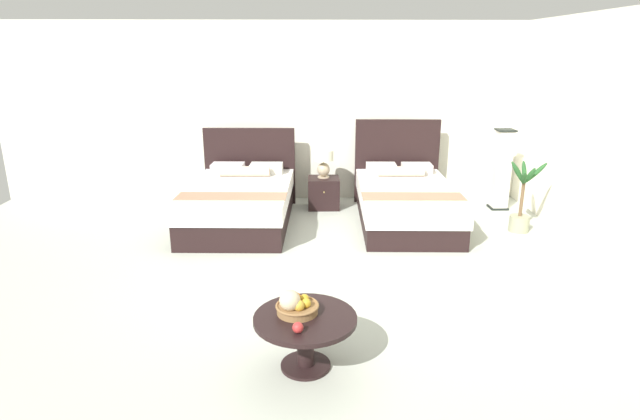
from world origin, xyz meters
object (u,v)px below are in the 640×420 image
bed_near_corner (405,200)px  coffee_table (305,329)px  nightstand (324,193)px  floor_lamp_corner (502,170)px  table_lamp (324,161)px  potted_palm (521,207)px  loose_apple (298,328)px  fruit_bowl (295,305)px  bed_near_window (241,202)px

bed_near_corner → coffee_table: 3.72m
nightstand → floor_lamp_corner: size_ratio=0.39×
table_lamp → coffee_table: table_lamp is taller
table_lamp → potted_palm: bearing=-24.5°
loose_apple → floor_lamp_corner: (2.97, 4.30, 0.14)m
fruit_bowl → floor_lamp_corner: bearing=53.4°
fruit_bowl → potted_palm: size_ratio=0.34×
coffee_table → potted_palm: potted_palm is taller
nightstand → table_lamp: bearing=90.0°
bed_near_corner → table_lamp: (-1.11, 0.73, 0.42)m
table_lamp → bed_near_corner: bearing=-33.5°
nightstand → potted_palm: potted_palm is taller
bed_near_window → loose_apple: size_ratio=28.46×
coffee_table → potted_palm: size_ratio=0.79×
loose_apple → floor_lamp_corner: size_ratio=0.06×
bed_near_window → table_lamp: 1.44m
fruit_bowl → loose_apple: bearing=-85.3°
bed_near_window → nightstand: 1.38m
bed_near_corner → fruit_bowl: bearing=-112.9°
bed_near_window → table_lamp: bearing=32.4°
bed_near_window → loose_apple: bed_near_window is taller
nightstand → potted_palm: (2.56, -1.15, 0.11)m
table_lamp → bed_near_window: bearing=-147.6°
bed_near_window → table_lamp: bed_near_window is taller
nightstand → table_lamp: 0.49m
bed_near_window → potted_palm: bed_near_window is taller
bed_near_window → potted_palm: (3.73, -0.43, 0.03)m
table_lamp → nightstand: bearing=-90.0°
bed_near_corner → potted_palm: 1.52m
loose_apple → potted_palm: bearing=48.5°
loose_apple → table_lamp: bearing=85.9°
potted_palm → bed_near_window: bearing=173.5°
floor_lamp_corner → loose_apple: bearing=-124.7°
nightstand → floor_lamp_corner: 2.69m
fruit_bowl → floor_lamp_corner: floor_lamp_corner is taller
nightstand → potted_palm: 2.81m
bed_near_window → nightstand: (1.17, 0.72, -0.08)m
table_lamp → potted_palm: (2.56, -1.17, -0.39)m
bed_near_window → fruit_bowl: size_ratio=6.83×
fruit_bowl → potted_palm: (2.90, 2.98, -0.16)m
loose_apple → potted_palm: size_ratio=0.08×
table_lamp → potted_palm: potted_palm is taller
bed_near_window → coffee_table: bearing=-75.3°
nightstand → loose_apple: loose_apple is taller
table_lamp → potted_palm: size_ratio=0.43×
fruit_bowl → coffee_table: bearing=-32.1°
table_lamp → fruit_bowl: 4.17m
coffee_table → bed_near_corner: bearing=68.4°
loose_apple → potted_palm: potted_palm is taller
loose_apple → bed_near_window: bearing=103.1°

